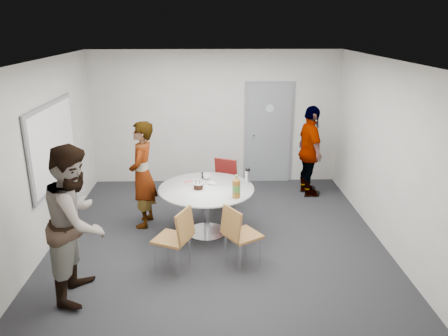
{
  "coord_description": "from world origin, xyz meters",
  "views": [
    {
      "loc": [
        -0.08,
        -6.21,
        3.2
      ],
      "look_at": [
        0.11,
        0.25,
        1.03
      ],
      "focal_mm": 35.0,
      "sensor_mm": 36.0,
      "label": 1
    }
  ],
  "objects_px": {
    "person_main": "(142,175)",
    "person_right": "(310,151)",
    "whiteboard": "(53,144)",
    "table": "(209,194)",
    "chair_near_right": "(238,231)",
    "door": "(269,133)",
    "chair_far": "(223,179)",
    "person_left": "(77,222)",
    "chair_near_left": "(178,234)"
  },
  "relations": [
    {
      "from": "door",
      "to": "chair_near_left",
      "type": "relative_size",
      "value": 2.37
    },
    {
      "from": "door",
      "to": "chair_near_left",
      "type": "xyz_separation_m",
      "value": [
        -1.63,
        -3.51,
        -0.48
      ]
    },
    {
      "from": "chair_far",
      "to": "person_left",
      "type": "height_order",
      "value": "person_left"
    },
    {
      "from": "person_right",
      "to": "chair_near_right",
      "type": "bearing_deg",
      "value": 142.82
    },
    {
      "from": "table",
      "to": "person_main",
      "type": "relative_size",
      "value": 0.85
    },
    {
      "from": "chair_near_left",
      "to": "person_left",
      "type": "bearing_deg",
      "value": 135.0
    },
    {
      "from": "person_main",
      "to": "whiteboard",
      "type": "bearing_deg",
      "value": -75.12
    },
    {
      "from": "chair_far",
      "to": "table",
      "type": "bearing_deg",
      "value": 99.73
    },
    {
      "from": "chair_near_right",
      "to": "chair_far",
      "type": "relative_size",
      "value": 0.97
    },
    {
      "from": "door",
      "to": "whiteboard",
      "type": "bearing_deg",
      "value": -147.34
    },
    {
      "from": "person_main",
      "to": "person_right",
      "type": "xyz_separation_m",
      "value": [
        2.98,
        1.24,
        0.0
      ]
    },
    {
      "from": "whiteboard",
      "to": "chair_far",
      "type": "xyz_separation_m",
      "value": [
        2.59,
        0.85,
        -0.9
      ]
    },
    {
      "from": "chair_near_right",
      "to": "chair_far",
      "type": "bearing_deg",
      "value": 151.68
    },
    {
      "from": "whiteboard",
      "to": "chair_near_left",
      "type": "height_order",
      "value": "whiteboard"
    },
    {
      "from": "person_left",
      "to": "person_main",
      "type": "bearing_deg",
      "value": -13.5
    },
    {
      "from": "chair_near_left",
      "to": "chair_near_right",
      "type": "bearing_deg",
      "value": -59.92
    },
    {
      "from": "table",
      "to": "chair_near_left",
      "type": "height_order",
      "value": "table"
    },
    {
      "from": "person_left",
      "to": "person_right",
      "type": "distance_m",
      "value": 4.67
    },
    {
      "from": "whiteboard",
      "to": "chair_near_left",
      "type": "xyz_separation_m",
      "value": [
        1.93,
        -1.23,
        -0.9
      ]
    },
    {
      "from": "chair_far",
      "to": "person_main",
      "type": "height_order",
      "value": "person_main"
    },
    {
      "from": "whiteboard",
      "to": "person_left",
      "type": "xyz_separation_m",
      "value": [
        0.78,
        -1.67,
        -0.5
      ]
    },
    {
      "from": "table",
      "to": "person_left",
      "type": "relative_size",
      "value": 0.78
    },
    {
      "from": "door",
      "to": "person_right",
      "type": "xyz_separation_m",
      "value": [
        0.69,
        -0.82,
        -0.15
      ]
    },
    {
      "from": "chair_far",
      "to": "person_main",
      "type": "distance_m",
      "value": 1.49
    },
    {
      "from": "person_right",
      "to": "whiteboard",
      "type": "bearing_deg",
      "value": 102.12
    },
    {
      "from": "chair_far",
      "to": "person_right",
      "type": "relative_size",
      "value": 0.52
    },
    {
      "from": "whiteboard",
      "to": "table",
      "type": "xyz_separation_m",
      "value": [
        2.33,
        -0.13,
        -0.78
      ]
    },
    {
      "from": "chair_near_left",
      "to": "person_left",
      "type": "relative_size",
      "value": 0.47
    },
    {
      "from": "chair_near_right",
      "to": "door",
      "type": "bearing_deg",
      "value": 134.02
    },
    {
      "from": "chair_near_right",
      "to": "person_right",
      "type": "bearing_deg",
      "value": 117.41
    },
    {
      "from": "table",
      "to": "person_main",
      "type": "height_order",
      "value": "person_main"
    },
    {
      "from": "chair_near_right",
      "to": "person_right",
      "type": "relative_size",
      "value": 0.5
    },
    {
      "from": "chair_near_right",
      "to": "table",
      "type": "bearing_deg",
      "value": 169.05
    },
    {
      "from": "person_left",
      "to": "person_right",
      "type": "relative_size",
      "value": 1.09
    },
    {
      "from": "door",
      "to": "chair_far",
      "type": "relative_size",
      "value": 2.34
    },
    {
      "from": "door",
      "to": "whiteboard",
      "type": "relative_size",
      "value": 1.12
    },
    {
      "from": "door",
      "to": "table",
      "type": "xyz_separation_m",
      "value": [
        -1.23,
        -2.42,
        -0.36
      ]
    },
    {
      "from": "whiteboard",
      "to": "table",
      "type": "relative_size",
      "value": 1.29
    },
    {
      "from": "person_right",
      "to": "chair_near_left",
      "type": "bearing_deg",
      "value": 132.32
    },
    {
      "from": "person_right",
      "to": "door",
      "type": "bearing_deg",
      "value": 33.01
    },
    {
      "from": "whiteboard",
      "to": "person_main",
      "type": "relative_size",
      "value": 1.09
    },
    {
      "from": "chair_near_right",
      "to": "chair_near_left",
      "type": "bearing_deg",
      "value": -116.17
    },
    {
      "from": "whiteboard",
      "to": "chair_near_left",
      "type": "distance_m",
      "value": 2.46
    },
    {
      "from": "person_main",
      "to": "person_left",
      "type": "xyz_separation_m",
      "value": [
        -0.49,
        -1.89,
        0.08
      ]
    },
    {
      "from": "person_left",
      "to": "person_right",
      "type": "xyz_separation_m",
      "value": [
        3.47,
        3.13,
        -0.08
      ]
    },
    {
      "from": "chair_far",
      "to": "person_left",
      "type": "bearing_deg",
      "value": 78.62
    },
    {
      "from": "whiteboard",
      "to": "table",
      "type": "height_order",
      "value": "whiteboard"
    },
    {
      "from": "whiteboard",
      "to": "person_main",
      "type": "bearing_deg",
      "value": 9.9
    },
    {
      "from": "person_left",
      "to": "door",
      "type": "bearing_deg",
      "value": -34.03
    },
    {
      "from": "door",
      "to": "whiteboard",
      "type": "xyz_separation_m",
      "value": [
        -3.56,
        -2.28,
        0.42
      ]
    }
  ]
}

